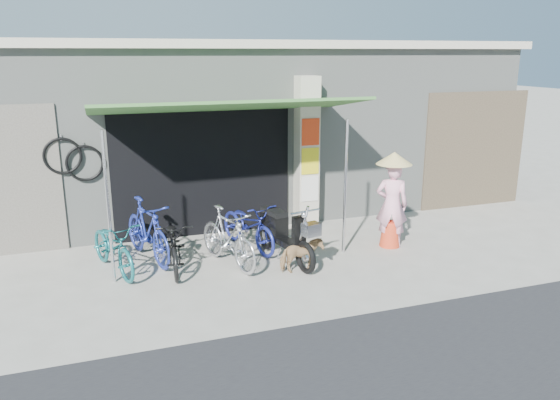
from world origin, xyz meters
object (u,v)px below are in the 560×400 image
object	(u,v)px
bike_blue	(147,230)
bike_black	(174,244)
moped	(283,233)
nun	(392,200)
bike_navy	(249,225)
bike_silver	(228,237)
street_dog	(301,255)
bike_teal	(113,246)

from	to	relation	value
bike_blue	bike_black	world-z (taller)	bike_blue
moped	nun	xyz separation A→B (m)	(2.08, 0.00, 0.39)
bike_navy	bike_blue	bearing A→B (deg)	163.54
bike_blue	bike_silver	size ratio (longest dim) A/B	1.08
street_dog	moped	world-z (taller)	moped
bike_teal	bike_silver	bearing A→B (deg)	-28.57
bike_teal	bike_navy	world-z (taller)	bike_navy
bike_teal	street_dog	size ratio (longest dim) A/B	2.43
street_dog	nun	bearing A→B (deg)	-72.17
bike_silver	nun	world-z (taller)	nun
nun	bike_teal	bearing A→B (deg)	25.17
bike_navy	nun	distance (m)	2.62
bike_blue	bike_black	distance (m)	0.65
bike_blue	bike_silver	distance (m)	1.40
bike_teal	bike_blue	bearing A→B (deg)	12.85
bike_black	street_dog	world-z (taller)	bike_black
bike_teal	moped	xyz separation A→B (m)	(2.74, -0.39, 0.04)
bike_navy	street_dog	bearing A→B (deg)	-86.37
bike_blue	nun	bearing A→B (deg)	-26.12
bike_silver	bike_navy	size ratio (longest dim) A/B	0.99
bike_teal	bike_navy	bearing A→B (deg)	-9.67
bike_blue	bike_silver	xyz separation A→B (m)	(1.22, -0.68, -0.04)
bike_black	bike_blue	bearing A→B (deg)	129.44
bike_black	moped	world-z (taller)	moped
nun	bike_silver	bearing A→B (deg)	28.78
bike_silver	street_dog	bearing A→B (deg)	-50.37
bike_black	nun	size ratio (longest dim) A/B	0.94
bike_blue	bike_teal	bearing A→B (deg)	-165.48
bike_black	moped	bearing A→B (deg)	-0.83
bike_teal	nun	size ratio (longest dim) A/B	0.95
bike_silver	nun	xyz separation A→B (m)	(3.02, -0.05, 0.37)
bike_navy	nun	bearing A→B (deg)	-32.90
bike_blue	street_dog	world-z (taller)	bike_blue
bike_teal	moped	world-z (taller)	moped
bike_blue	nun	size ratio (longest dim) A/B	1.01
bike_teal	nun	bearing A→B (deg)	-22.60
bike_silver	street_dog	world-z (taller)	bike_silver
bike_silver	bike_navy	distance (m)	0.87
bike_navy	street_dog	xyz separation A→B (m)	(0.49, -1.35, -0.15)
bike_navy	nun	xyz separation A→B (m)	(2.48, -0.73, 0.43)
bike_blue	bike_navy	xyz separation A→B (m)	(1.77, 0.00, -0.09)
bike_teal	nun	distance (m)	4.86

